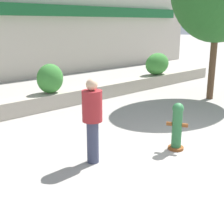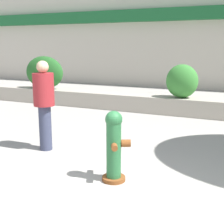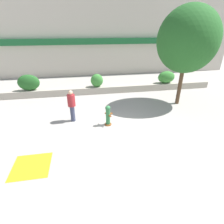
{
  "view_description": "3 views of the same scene",
  "coord_description": "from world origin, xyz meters",
  "px_view_note": "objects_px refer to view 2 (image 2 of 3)",
  "views": [
    {
      "loc": [
        -5.71,
        -2.79,
        2.76
      ],
      "look_at": [
        -0.74,
        2.48,
        0.68
      ],
      "focal_mm": 50.0,
      "sensor_mm": 36.0,
      "label": 1
    },
    {
      "loc": [
        1.62,
        -3.05,
        2.02
      ],
      "look_at": [
        -0.91,
        2.57,
        0.69
      ],
      "focal_mm": 50.0,
      "sensor_mm": 36.0,
      "label": 2
    },
    {
      "loc": [
        -1.35,
        -6.84,
        4.59
      ],
      "look_at": [
        0.08,
        1.18,
        0.62
      ],
      "focal_mm": 28.0,
      "sensor_mm": 36.0,
      "label": 3
    }
  ],
  "objects_px": {
    "hedge_bush_1": "(182,81)",
    "pedestrian": "(44,100)",
    "hedge_bush_0": "(44,72)",
    "fire_hydrant": "(114,146)"
  },
  "relations": [
    {
      "from": "hedge_bush_1",
      "to": "pedestrian",
      "type": "bearing_deg",
      "value": -112.26
    },
    {
      "from": "hedge_bush_0",
      "to": "fire_hydrant",
      "type": "bearing_deg",
      "value": -45.69
    },
    {
      "from": "hedge_bush_0",
      "to": "fire_hydrant",
      "type": "xyz_separation_m",
      "value": [
        4.89,
        -5.01,
        -0.51
      ]
    },
    {
      "from": "hedge_bush_0",
      "to": "pedestrian",
      "type": "distance_m",
      "value": 5.26
    },
    {
      "from": "pedestrian",
      "to": "hedge_bush_1",
      "type": "bearing_deg",
      "value": 67.74
    },
    {
      "from": "fire_hydrant",
      "to": "hedge_bush_1",
      "type": "bearing_deg",
      "value": 90.69
    },
    {
      "from": "hedge_bush_0",
      "to": "hedge_bush_1",
      "type": "xyz_separation_m",
      "value": [
        4.83,
        0.0,
        -0.08
      ]
    },
    {
      "from": "hedge_bush_1",
      "to": "pedestrian",
      "type": "xyz_separation_m",
      "value": [
        -1.74,
        -4.25,
        0.0
      ]
    },
    {
      "from": "fire_hydrant",
      "to": "pedestrian",
      "type": "height_order",
      "value": "pedestrian"
    },
    {
      "from": "hedge_bush_1",
      "to": "hedge_bush_0",
      "type": "bearing_deg",
      "value": 180.0
    }
  ]
}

